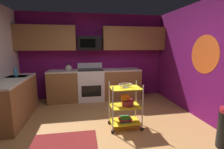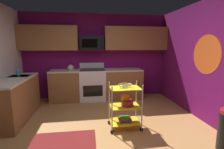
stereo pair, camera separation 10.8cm
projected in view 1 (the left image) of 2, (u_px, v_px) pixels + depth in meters
name	position (u px, v px, depth m)	size (l,w,h in m)	color
floor	(105.00, 135.00, 3.11)	(4.40, 4.80, 0.04)	#A87542
wall_back	(94.00, 56.00, 5.24)	(4.52, 0.06, 2.60)	#6B1156
wall_right	(216.00, 63.00, 3.27)	(0.06, 4.80, 2.60)	#6B1156
wall_flower_decal	(204.00, 54.00, 3.54)	(0.83, 0.83, 0.00)	#E5591E
counter_run	(70.00, 89.00, 4.51)	(3.57, 2.28, 0.92)	brown
oven_range	(91.00, 84.00, 5.04)	(0.76, 0.65, 1.10)	white
upper_cabinets	(95.00, 38.00, 4.96)	(4.40, 0.33, 0.70)	brown
microwave	(90.00, 43.00, 4.93)	(0.70, 0.39, 0.40)	black
rolling_cart	(125.00, 106.00, 3.30)	(0.65, 0.42, 0.91)	silver
fruit_bowl	(126.00, 85.00, 3.23)	(0.27, 0.27, 0.07)	silver
mixing_bowl_large	(128.00, 103.00, 3.30)	(0.25, 0.25, 0.11)	maroon
mixing_bowl_small	(125.00, 98.00, 3.29)	(0.18, 0.18, 0.08)	orange
book_stack	(125.00, 119.00, 3.35)	(0.25, 0.20, 0.09)	#1E4C8C
kettle	(69.00, 68.00, 4.84)	(0.21, 0.18, 0.26)	beige
dish_soap_bottle	(16.00, 72.00, 3.87)	(0.06, 0.06, 0.20)	#2D8CBF
floor_rug	(64.00, 143.00, 2.81)	(1.10, 0.70, 0.01)	maroon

